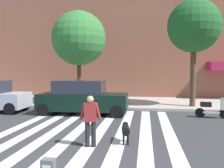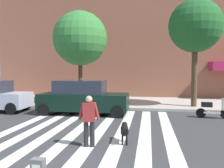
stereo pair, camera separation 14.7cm
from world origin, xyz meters
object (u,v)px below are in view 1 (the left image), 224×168
(parked_scooter, at_px, (212,109))
(pedestrian_dog_walker, at_px, (90,118))
(street_tree_nearest, at_px, (79,39))
(street_tree_middle, at_px, (194,27))
(dog_on_leash, at_px, (126,130))
(parked_car_behind_first, at_px, (82,98))

(parked_scooter, distance_m, pedestrian_dog_walker, 7.37)
(parked_scooter, relative_size, street_tree_nearest, 0.26)
(street_tree_middle, bearing_deg, parked_scooter, -81.94)
(street_tree_nearest, distance_m, dog_on_leash, 9.74)
(street_tree_middle, height_order, pedestrian_dog_walker, street_tree_middle)
(pedestrian_dog_walker, bearing_deg, street_tree_nearest, 108.24)
(parked_scooter, relative_size, pedestrian_dog_walker, 1.00)
(street_tree_nearest, height_order, pedestrian_dog_walker, street_tree_nearest)
(parked_scooter, height_order, street_tree_middle, street_tree_middle)
(parked_scooter, bearing_deg, street_tree_middle, 98.06)
(parked_scooter, distance_m, dog_on_leash, 6.21)
(street_tree_nearest, height_order, street_tree_middle, street_tree_middle)
(parked_scooter, bearing_deg, parked_car_behind_first, 178.90)
(street_tree_middle, bearing_deg, dog_on_leash, -115.29)
(street_tree_nearest, xyz_separation_m, street_tree_middle, (7.49, -0.26, 0.56))
(parked_car_behind_first, height_order, pedestrian_dog_walker, parked_car_behind_first)
(street_tree_nearest, relative_size, dog_on_leash, 6.40)
(pedestrian_dog_walker, relative_size, dog_on_leash, 1.67)
(parked_car_behind_first, xyz_separation_m, street_tree_nearest, (-1.05, 3.05, 3.68))
(street_tree_middle, relative_size, pedestrian_dog_walker, 4.08)
(street_tree_nearest, distance_m, street_tree_middle, 7.51)
(street_tree_nearest, bearing_deg, pedestrian_dog_walker, -71.76)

